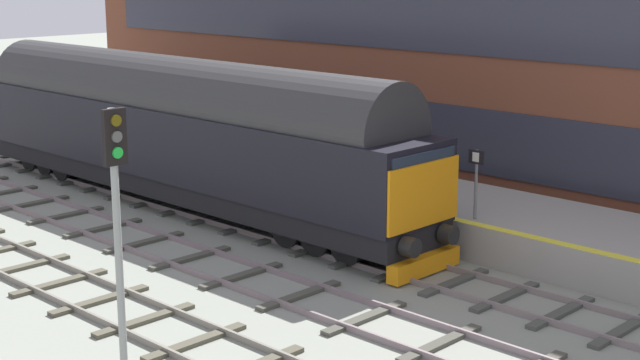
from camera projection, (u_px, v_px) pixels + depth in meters
ground_plane at (306, 242)px, 25.82m from camera, size 140.00×140.00×0.00m
track_main at (306, 240)px, 25.81m from camera, size 2.50×60.00×0.15m
track_adjacent_west at (215, 266)px, 23.57m from camera, size 2.50×60.00×0.15m
track_adjacent_far_west at (100, 300)px, 21.22m from camera, size 2.50×60.00×0.15m
station_platform at (391, 201)px, 28.22m from camera, size 4.00×44.00×1.01m
station_building at (543, 25)px, 30.00m from camera, size 5.04×42.06×11.00m
diesel_locomotive at (176, 127)px, 29.09m from camera, size 2.74×19.75×4.68m
signal_post_mid at (117, 212)px, 16.52m from camera, size 0.44×0.22×5.04m
platform_number_sign at (476, 173)px, 24.07m from camera, size 0.10×0.44×1.81m
waiting_passenger at (363, 147)px, 28.53m from camera, size 0.41×0.50×1.64m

